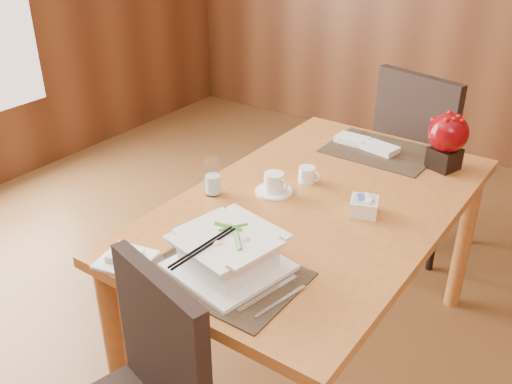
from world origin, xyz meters
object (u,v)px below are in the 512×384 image
Objects in this scene: far_chair at (424,154)px; bread_plate at (126,260)px; sugar_caddy at (364,206)px; berry_decor at (447,138)px; creamer_jug at (307,175)px; soup_setting at (228,253)px; coffee_cup at (274,184)px; dining_table at (316,224)px; water_glass at (213,177)px.

bread_plate is at bearing 92.64° from far_chair.
sugar_caddy is 0.40× the size of berry_decor.
far_chair is (0.16, 0.92, -0.22)m from creamer_jug.
far_chair is at bearing 99.32° from soup_setting.
coffee_cup reaches higher than sugar_caddy.
far_chair reaches higher than sugar_caddy.
berry_decor is (0.28, 0.54, 0.23)m from dining_table.
far_chair is (-0.24, 0.50, -0.32)m from berry_decor.
sugar_caddy is 1.05m from far_chair.
bread_plate is (-0.29, -0.15, -0.06)m from soup_setting.
sugar_caddy reaches higher than dining_table.
soup_setting is 0.65m from creamer_jug.
water_glass is at bearing -159.86° from sugar_caddy.
soup_setting is at bearing 27.27° from bread_plate.
berry_decor reaches higher than dining_table.
dining_table is 15.83× the size of sugar_caddy.
far_chair is (0.05, 1.56, -0.25)m from soup_setting.
berry_decor is at bearing 85.94° from soup_setting.
creamer_jug reaches higher than bread_plate.
water_glass is (-0.34, 0.35, 0.01)m from soup_setting.
far_chair is at bearing 80.56° from creamer_jug.
coffee_cup is 0.60× the size of berry_decor.
water_glass is at bearing 85.92° from far_chair.
soup_setting is 0.49m from water_glass.
soup_setting is (-0.01, -0.52, 0.16)m from dining_table.
dining_table is at bearing 100.19° from soup_setting.
dining_table is 4.19× the size of soup_setting.
berry_decor is at bearing 64.61° from bread_plate.
far_chair reaches higher than bread_plate.
sugar_caddy is (0.29, -0.10, -0.00)m from creamer_jug.
dining_table is 1.05m from far_chair.
creamer_jug is 0.96m from far_chair.
water_glass is 0.92× the size of bread_plate.
far_chair reaches higher than soup_setting.
soup_setting is 3.78× the size of sugar_caddy.
coffee_cup is (-0.17, -0.03, 0.13)m from dining_table.
far_chair reaches higher than berry_decor.
berry_decor is at bearing 129.49° from far_chair.
berry_decor is (0.45, 0.58, 0.10)m from coffee_cup.
dining_table is 9.70× the size of bread_plate.
bread_plate is at bearing -83.73° from water_glass.
sugar_caddy is at bearing 55.64° from bread_plate.
soup_setting reaches higher than dining_table.
creamer_jug is at bearing 50.95° from water_glass.
berry_decor is 0.64m from far_chair.
soup_setting is at bearing -71.69° from coffee_cup.
sugar_caddy is at bearing 8.86° from coffee_cup.
bread_plate is at bearing -141.66° from soup_setting.
creamer_jug is 0.36× the size of berry_decor.
far_chair is at bearing 78.98° from coffee_cup.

